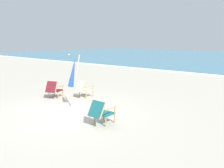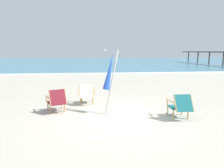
{
  "view_description": "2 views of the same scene",
  "coord_description": "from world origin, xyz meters",
  "px_view_note": "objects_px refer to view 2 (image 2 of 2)",
  "views": [
    {
      "loc": [
        6.03,
        -5.06,
        2.56
      ],
      "look_at": [
        -0.13,
        2.54,
        0.62
      ],
      "focal_mm": 35.0,
      "sensor_mm": 36.0,
      "label": 1
    },
    {
      "loc": [
        -0.92,
        -5.84,
        2.03
      ],
      "look_at": [
        -0.05,
        2.74,
        0.61
      ],
      "focal_mm": 32.0,
      "sensor_mm": 36.0,
      "label": 2
    }
  ],
  "objects_px": {
    "beach_chair_mid_center": "(87,94)",
    "beach_chair_front_right": "(57,100)",
    "beach_chair_far_center": "(180,105)",
    "umbrella_furled_blue": "(110,72)"
  },
  "relations": [
    {
      "from": "beach_chair_far_center",
      "to": "beach_chair_front_right",
      "type": "height_order",
      "value": "beach_chair_front_right"
    },
    {
      "from": "beach_chair_front_right",
      "to": "umbrella_furled_blue",
      "type": "bearing_deg",
      "value": -10.79
    },
    {
      "from": "beach_chair_front_right",
      "to": "beach_chair_mid_center",
      "type": "bearing_deg",
      "value": 43.35
    },
    {
      "from": "beach_chair_far_center",
      "to": "beach_chair_mid_center",
      "type": "bearing_deg",
      "value": 145.29
    },
    {
      "from": "beach_chair_front_right",
      "to": "umbrella_furled_blue",
      "type": "relative_size",
      "value": 0.43
    },
    {
      "from": "beach_chair_far_center",
      "to": "umbrella_furled_blue",
      "type": "xyz_separation_m",
      "value": [
        -2.07,
        0.72,
        0.94
      ]
    },
    {
      "from": "beach_chair_mid_center",
      "to": "umbrella_furled_blue",
      "type": "height_order",
      "value": "umbrella_furled_blue"
    },
    {
      "from": "beach_chair_mid_center",
      "to": "beach_chair_front_right",
      "type": "height_order",
      "value": "beach_chair_front_right"
    },
    {
      "from": "beach_chair_mid_center",
      "to": "beach_chair_front_right",
      "type": "xyz_separation_m",
      "value": [
        -0.97,
        -0.92,
        0.0
      ]
    },
    {
      "from": "beach_chair_far_center",
      "to": "beach_chair_front_right",
      "type": "xyz_separation_m",
      "value": [
        -3.81,
        1.05,
        0.0
      ]
    }
  ]
}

